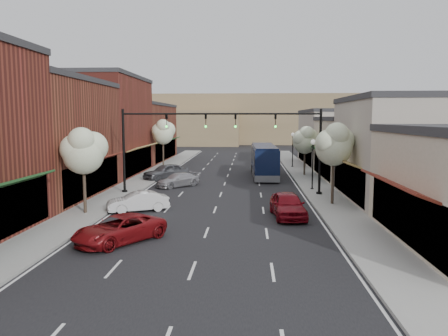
% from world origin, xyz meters
% --- Properties ---
extents(ground, '(160.00, 160.00, 0.00)m').
position_xyz_m(ground, '(0.00, 0.00, 0.00)').
color(ground, black).
rests_on(ground, ground).
extents(sidewalk_left, '(2.80, 73.00, 0.15)m').
position_xyz_m(sidewalk_left, '(-8.40, 18.50, 0.07)').
color(sidewalk_left, gray).
rests_on(sidewalk_left, ground).
extents(sidewalk_right, '(2.80, 73.00, 0.15)m').
position_xyz_m(sidewalk_right, '(8.40, 18.50, 0.07)').
color(sidewalk_right, gray).
rests_on(sidewalk_right, ground).
extents(curb_left, '(0.25, 73.00, 0.17)m').
position_xyz_m(curb_left, '(-7.00, 18.50, 0.07)').
color(curb_left, gray).
rests_on(curb_left, ground).
extents(curb_right, '(0.25, 73.00, 0.17)m').
position_xyz_m(curb_right, '(7.00, 18.50, 0.07)').
color(curb_right, gray).
rests_on(curb_right, ground).
extents(bldg_left_midnear, '(10.14, 14.10, 9.40)m').
position_xyz_m(bldg_left_midnear, '(-14.23, 6.00, 4.66)').
color(bldg_left_midnear, brown).
rests_on(bldg_left_midnear, ground).
extents(bldg_left_midfar, '(10.14, 14.10, 10.90)m').
position_xyz_m(bldg_left_midfar, '(-14.24, 20.00, 5.40)').
color(bldg_left_midfar, maroon).
rests_on(bldg_left_midfar, ground).
extents(bldg_left_far, '(10.14, 18.10, 8.40)m').
position_xyz_m(bldg_left_far, '(-14.22, 36.00, 4.16)').
color(bldg_left_far, brown).
rests_on(bldg_left_far, ground).
extents(bldg_right_midnear, '(9.14, 12.10, 7.90)m').
position_xyz_m(bldg_right_midnear, '(13.72, 6.00, 3.91)').
color(bldg_right_midnear, '#A49A8D').
rests_on(bldg_right_midnear, ground).
extents(bldg_right_midfar, '(9.14, 12.10, 6.40)m').
position_xyz_m(bldg_right_midfar, '(13.70, 18.00, 3.17)').
color(bldg_right_midfar, beige).
rests_on(bldg_right_midfar, ground).
extents(bldg_right_far, '(9.14, 16.10, 7.40)m').
position_xyz_m(bldg_right_far, '(13.71, 32.00, 3.66)').
color(bldg_right_far, '#A49A8D').
rests_on(bldg_right_far, ground).
extents(hill_far, '(120.00, 30.00, 12.00)m').
position_xyz_m(hill_far, '(0.00, 90.00, 6.00)').
color(hill_far, '#7A6647').
rests_on(hill_far, ground).
extents(hill_near, '(50.00, 20.00, 8.00)m').
position_xyz_m(hill_near, '(-25.00, 78.00, 4.00)').
color(hill_near, '#7A6647').
rests_on(hill_near, ground).
extents(signal_mast_right, '(8.22, 0.46, 7.00)m').
position_xyz_m(signal_mast_right, '(5.62, 8.00, 4.62)').
color(signal_mast_right, black).
rests_on(signal_mast_right, ground).
extents(signal_mast_left, '(8.22, 0.46, 7.00)m').
position_xyz_m(signal_mast_left, '(-5.62, 8.00, 4.62)').
color(signal_mast_left, black).
rests_on(signal_mast_left, ground).
extents(tree_right_near, '(2.85, 2.65, 5.95)m').
position_xyz_m(tree_right_near, '(8.35, 3.94, 4.45)').
color(tree_right_near, '#47382B').
rests_on(tree_right_near, ground).
extents(tree_right_far, '(2.85, 2.65, 5.43)m').
position_xyz_m(tree_right_far, '(8.35, 19.94, 3.99)').
color(tree_right_far, '#47382B').
rests_on(tree_right_far, ground).
extents(tree_left_near, '(2.85, 2.65, 5.69)m').
position_xyz_m(tree_left_near, '(-8.25, -0.06, 4.22)').
color(tree_left_near, '#47382B').
rests_on(tree_left_near, ground).
extents(tree_left_far, '(2.85, 2.65, 6.13)m').
position_xyz_m(tree_left_far, '(-8.25, 25.94, 4.60)').
color(tree_left_far, '#47382B').
rests_on(tree_left_far, ground).
extents(lamp_post_near, '(0.44, 0.44, 4.44)m').
position_xyz_m(lamp_post_near, '(7.80, 10.50, 3.01)').
color(lamp_post_near, black).
rests_on(lamp_post_near, ground).
extents(lamp_post_far, '(0.44, 0.44, 4.44)m').
position_xyz_m(lamp_post_far, '(7.80, 28.00, 3.01)').
color(lamp_post_far, black).
rests_on(lamp_post_far, ground).
extents(coach_bus, '(2.71, 11.09, 3.38)m').
position_xyz_m(coach_bus, '(3.92, 19.35, 1.77)').
color(coach_bus, '#0D1635').
rests_on(coach_bus, ground).
extents(red_hatchback, '(2.32, 4.86, 1.60)m').
position_xyz_m(red_hatchback, '(4.77, -0.01, 0.80)').
color(red_hatchback, maroon).
rests_on(red_hatchback, ground).
extents(parked_car_a, '(4.69, 5.31, 1.36)m').
position_xyz_m(parked_car_a, '(-4.20, -6.12, 0.68)').
color(parked_car_a, maroon).
rests_on(parked_car_a, ground).
extents(parked_car_b, '(4.29, 2.98, 1.34)m').
position_xyz_m(parked_car_b, '(-5.15, 1.23, 0.67)').
color(parked_car_b, silver).
rests_on(parked_car_b, ground).
extents(parked_car_c, '(4.28, 4.30, 1.25)m').
position_xyz_m(parked_car_c, '(-4.20, 11.91, 0.63)').
color(parked_car_c, '#A3A2A8').
rests_on(parked_car_c, ground).
extents(parked_car_d, '(4.85, 4.75, 1.65)m').
position_xyz_m(parked_car_d, '(-6.12, 16.41, 0.82)').
color(parked_car_d, '#4F5156').
rests_on(parked_car_d, ground).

